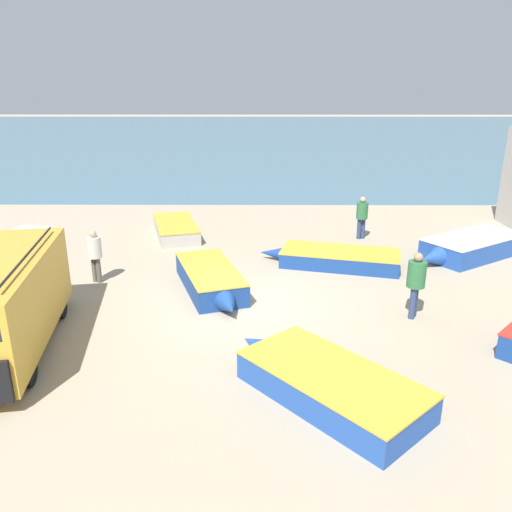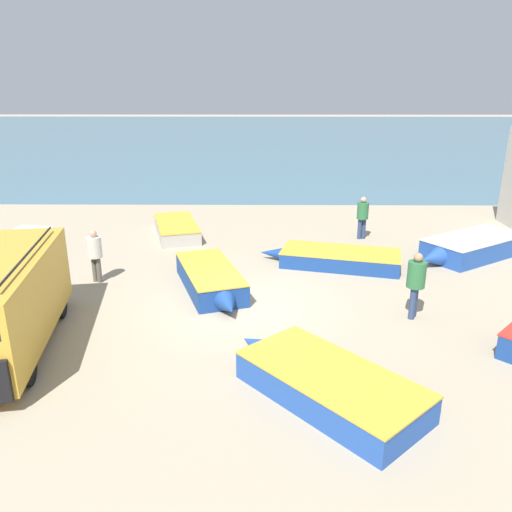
{
  "view_description": "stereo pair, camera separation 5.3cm",
  "coord_description": "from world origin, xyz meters",
  "px_view_note": "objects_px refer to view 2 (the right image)",
  "views": [
    {
      "loc": [
        0.46,
        -12.12,
        5.48
      ],
      "look_at": [
        0.38,
        1.15,
        1.0
      ],
      "focal_mm": 35.0,
      "sensor_mm": 36.0,
      "label": 1
    },
    {
      "loc": [
        0.52,
        -12.12,
        5.48
      ],
      "look_at": [
        0.38,
        1.15,
        1.0
      ],
      "focal_mm": 35.0,
      "sensor_mm": 36.0,
      "label": 2
    }
  ],
  "objects_px": {
    "fishing_rowboat_3": "(326,383)",
    "fishing_rowboat_6": "(211,280)",
    "fishing_rowboat_2": "(337,258)",
    "fisherman_1": "(416,280)",
    "fishing_rowboat_5": "(471,247)",
    "fishing_rowboat_4": "(5,247)",
    "fisherman_0": "(95,251)",
    "fisherman_2": "(363,214)",
    "fishing_rowboat_0": "(176,228)"
  },
  "relations": [
    {
      "from": "fishing_rowboat_4",
      "to": "fisherman_0",
      "type": "height_order",
      "value": "fisherman_0"
    },
    {
      "from": "fishing_rowboat_2",
      "to": "fishing_rowboat_5",
      "type": "xyz_separation_m",
      "value": [
        4.71,
        0.93,
        0.09
      ]
    },
    {
      "from": "fishing_rowboat_5",
      "to": "fishing_rowboat_2",
      "type": "bearing_deg",
      "value": -22.0
    },
    {
      "from": "fishing_rowboat_3",
      "to": "fisherman_0",
      "type": "distance_m",
      "value": 8.41
    },
    {
      "from": "fishing_rowboat_2",
      "to": "fisherman_1",
      "type": "xyz_separation_m",
      "value": [
        1.35,
        -3.87,
        0.77
      ]
    },
    {
      "from": "fishing_rowboat_4",
      "to": "fishing_rowboat_5",
      "type": "distance_m",
      "value": 16.02
    },
    {
      "from": "fishing_rowboat_3",
      "to": "fisherman_2",
      "type": "xyz_separation_m",
      "value": [
        2.62,
        10.34,
        0.68
      ]
    },
    {
      "from": "fishing_rowboat_0",
      "to": "fishing_rowboat_5",
      "type": "bearing_deg",
      "value": -119.82
    },
    {
      "from": "fishing_rowboat_5",
      "to": "fisherman_0",
      "type": "distance_m",
      "value": 12.29
    },
    {
      "from": "fisherman_1",
      "to": "fishing_rowboat_3",
      "type": "bearing_deg",
      "value": -96.34
    },
    {
      "from": "fisherman_0",
      "to": "fisherman_1",
      "type": "height_order",
      "value": "fisherman_1"
    },
    {
      "from": "fishing_rowboat_6",
      "to": "fishing_rowboat_2",
      "type": "bearing_deg",
      "value": 99.99
    },
    {
      "from": "fishing_rowboat_0",
      "to": "fisherman_1",
      "type": "relative_size",
      "value": 2.47
    },
    {
      "from": "fishing_rowboat_6",
      "to": "fisherman_1",
      "type": "xyz_separation_m",
      "value": [
        5.22,
        -1.73,
        0.7
      ]
    },
    {
      "from": "fishing_rowboat_5",
      "to": "fisherman_1",
      "type": "height_order",
      "value": "fisherman_1"
    },
    {
      "from": "fishing_rowboat_4",
      "to": "fisherman_1",
      "type": "relative_size",
      "value": 2.62
    },
    {
      "from": "fishing_rowboat_2",
      "to": "fisherman_0",
      "type": "bearing_deg",
      "value": 25.97
    },
    {
      "from": "fishing_rowboat_0",
      "to": "fishing_rowboat_6",
      "type": "height_order",
      "value": "fishing_rowboat_6"
    },
    {
      "from": "fishing_rowboat_2",
      "to": "fishing_rowboat_5",
      "type": "height_order",
      "value": "fishing_rowboat_5"
    },
    {
      "from": "fishing_rowboat_6",
      "to": "fisherman_0",
      "type": "bearing_deg",
      "value": -119.07
    },
    {
      "from": "fisherman_0",
      "to": "fisherman_2",
      "type": "relative_size",
      "value": 0.98
    },
    {
      "from": "fishing_rowboat_3",
      "to": "fishing_rowboat_6",
      "type": "height_order",
      "value": "fishing_rowboat_6"
    },
    {
      "from": "fishing_rowboat_2",
      "to": "fishing_rowboat_6",
      "type": "distance_m",
      "value": 4.42
    },
    {
      "from": "fishing_rowboat_3",
      "to": "fishing_rowboat_5",
      "type": "height_order",
      "value": "fishing_rowboat_5"
    },
    {
      "from": "fisherman_0",
      "to": "fisherman_1",
      "type": "relative_size",
      "value": 0.93
    },
    {
      "from": "fishing_rowboat_2",
      "to": "fishing_rowboat_3",
      "type": "height_order",
      "value": "fishing_rowboat_3"
    },
    {
      "from": "fishing_rowboat_2",
      "to": "fisherman_0",
      "type": "relative_size",
      "value": 2.93
    },
    {
      "from": "fisherman_0",
      "to": "fisherman_1",
      "type": "xyz_separation_m",
      "value": [
        8.67,
        -2.35,
        0.07
      ]
    },
    {
      "from": "fisherman_2",
      "to": "fishing_rowboat_5",
      "type": "bearing_deg",
      "value": 47.06
    },
    {
      "from": "fishing_rowboat_5",
      "to": "fisherman_2",
      "type": "height_order",
      "value": "fisherman_2"
    },
    {
      "from": "fishing_rowboat_0",
      "to": "fishing_rowboat_6",
      "type": "bearing_deg",
      "value": -177.0
    },
    {
      "from": "fisherman_1",
      "to": "fisherman_2",
      "type": "height_order",
      "value": "fisherman_1"
    },
    {
      "from": "fishing_rowboat_6",
      "to": "fisherman_0",
      "type": "distance_m",
      "value": 3.56
    },
    {
      "from": "fishing_rowboat_2",
      "to": "fishing_rowboat_4",
      "type": "relative_size",
      "value": 1.04
    },
    {
      "from": "fishing_rowboat_6",
      "to": "fishing_rowboat_0",
      "type": "bearing_deg",
      "value": 179.76
    },
    {
      "from": "fishing_rowboat_3",
      "to": "fisherman_2",
      "type": "height_order",
      "value": "fisherman_2"
    },
    {
      "from": "fishing_rowboat_2",
      "to": "fisherman_2",
      "type": "distance_m",
      "value": 3.43
    },
    {
      "from": "fishing_rowboat_4",
      "to": "fisherman_1",
      "type": "distance_m",
      "value": 13.57
    },
    {
      "from": "fishing_rowboat_5",
      "to": "fishing_rowboat_4",
      "type": "bearing_deg",
      "value": -33.35
    },
    {
      "from": "fishing_rowboat_5",
      "to": "fisherman_1",
      "type": "distance_m",
      "value": 5.9
    },
    {
      "from": "fishing_rowboat_4",
      "to": "fisherman_1",
      "type": "xyz_separation_m",
      "value": [
        12.66,
        -4.84,
        0.76
      ]
    },
    {
      "from": "fishing_rowboat_0",
      "to": "fisherman_0",
      "type": "xyz_separation_m",
      "value": [
        -1.52,
        -5.1,
        0.69
      ]
    },
    {
      "from": "fisherman_0",
      "to": "fishing_rowboat_0",
      "type": "bearing_deg",
      "value": 6.67
    },
    {
      "from": "fishing_rowboat_3",
      "to": "fishing_rowboat_6",
      "type": "relative_size",
      "value": 0.94
    },
    {
      "from": "fishing_rowboat_2",
      "to": "fisherman_1",
      "type": "height_order",
      "value": "fisherman_1"
    },
    {
      "from": "fishing_rowboat_2",
      "to": "fisherman_2",
      "type": "relative_size",
      "value": 2.87
    },
    {
      "from": "fishing_rowboat_4",
      "to": "fisherman_2",
      "type": "height_order",
      "value": "fisherman_2"
    },
    {
      "from": "fishing_rowboat_5",
      "to": "fishing_rowboat_6",
      "type": "height_order",
      "value": "fishing_rowboat_5"
    },
    {
      "from": "fishing_rowboat_4",
      "to": "fishing_rowboat_6",
      "type": "distance_m",
      "value": 8.06
    },
    {
      "from": "fishing_rowboat_0",
      "to": "fishing_rowboat_4",
      "type": "relative_size",
      "value": 0.94
    }
  ]
}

